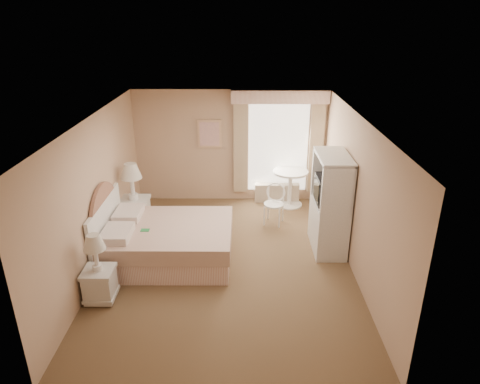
{
  "coord_description": "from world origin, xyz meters",
  "views": [
    {
      "loc": [
        0.26,
        -6.34,
        3.95
      ],
      "look_at": [
        0.22,
        0.3,
        1.19
      ],
      "focal_mm": 32.0,
      "sensor_mm": 36.0,
      "label": 1
    }
  ],
  "objects_px": {
    "nightstand_near": "(99,276)",
    "round_table": "(290,182)",
    "nightstand_far": "(134,206)",
    "armoire": "(330,211)",
    "cafe_chair": "(275,200)",
    "bed": "(162,241)"
  },
  "relations": [
    {
      "from": "round_table",
      "to": "nightstand_near",
      "type": "bearing_deg",
      "value": -132.46
    },
    {
      "from": "nightstand_far",
      "to": "armoire",
      "type": "relative_size",
      "value": 0.76
    },
    {
      "from": "armoire",
      "to": "cafe_chair",
      "type": "bearing_deg",
      "value": 130.99
    },
    {
      "from": "cafe_chair",
      "to": "armoire",
      "type": "distance_m",
      "value": 1.39
    },
    {
      "from": "cafe_chair",
      "to": "nightstand_near",
      "type": "bearing_deg",
      "value": -118.67
    },
    {
      "from": "nightstand_far",
      "to": "round_table",
      "type": "distance_m",
      "value": 3.37
    },
    {
      "from": "bed",
      "to": "nightstand_near",
      "type": "relative_size",
      "value": 2.01
    },
    {
      "from": "bed",
      "to": "cafe_chair",
      "type": "bearing_deg",
      "value": 35.43
    },
    {
      "from": "bed",
      "to": "cafe_chair",
      "type": "xyz_separation_m",
      "value": [
        2.04,
        1.45,
        0.12
      ]
    },
    {
      "from": "nightstand_near",
      "to": "cafe_chair",
      "type": "relative_size",
      "value": 1.29
    },
    {
      "from": "cafe_chair",
      "to": "bed",
      "type": "bearing_deg",
      "value": -126.53
    },
    {
      "from": "round_table",
      "to": "armoire",
      "type": "xyz_separation_m",
      "value": [
        0.5,
        -1.88,
        0.19
      ]
    },
    {
      "from": "bed",
      "to": "armoire",
      "type": "distance_m",
      "value": 2.98
    },
    {
      "from": "round_table",
      "to": "nightstand_far",
      "type": "bearing_deg",
      "value": -159.51
    },
    {
      "from": "nightstand_near",
      "to": "cafe_chair",
      "type": "bearing_deg",
      "value": 43.29
    },
    {
      "from": "bed",
      "to": "round_table",
      "type": "relative_size",
      "value": 2.65
    },
    {
      "from": "nightstand_near",
      "to": "armoire",
      "type": "bearing_deg",
      "value": 23.24
    },
    {
      "from": "nightstand_near",
      "to": "cafe_chair",
      "type": "xyz_separation_m",
      "value": [
        2.76,
        2.6,
        0.08
      ]
    },
    {
      "from": "round_table",
      "to": "armoire",
      "type": "height_order",
      "value": "armoire"
    },
    {
      "from": "nightstand_near",
      "to": "round_table",
      "type": "height_order",
      "value": "nightstand_near"
    },
    {
      "from": "bed",
      "to": "armoire",
      "type": "bearing_deg",
      "value": 8.13
    },
    {
      "from": "armoire",
      "to": "nightstand_near",
      "type": "bearing_deg",
      "value": -156.76
    }
  ]
}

